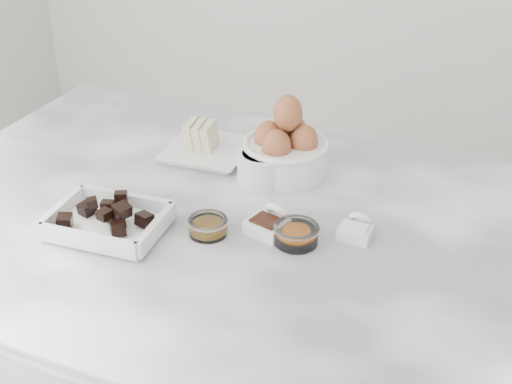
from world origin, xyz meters
TOP-DOWN VIEW (x-y plane):
  - marble_slab at (0.00, 0.00)m, footprint 1.20×0.80m
  - chocolate_dish at (-0.18, -0.12)m, footprint 0.20×0.16m
  - butter_plate at (-0.16, 0.19)m, footprint 0.17×0.17m
  - sugar_ramekin at (-0.01, 0.14)m, footprint 0.10×0.10m
  - egg_bowl at (0.01, 0.18)m, footprint 0.16×0.16m
  - honey_bowl at (-0.03, -0.06)m, footprint 0.07×0.07m
  - zest_bowl at (0.11, -0.03)m, footprint 0.07×0.07m
  - vanilla_spoon at (0.06, -0.01)m, footprint 0.07×0.09m
  - salt_spoon at (0.20, 0.03)m, footprint 0.05×0.06m

SIDE VIEW (x-z plane):
  - marble_slab at x=0.00m, z-range 0.90..0.94m
  - salt_spoon at x=0.20m, z-range 0.93..0.97m
  - honey_bowl at x=-0.03m, z-range 0.94..0.97m
  - vanilla_spoon at x=0.06m, z-range 0.93..0.98m
  - zest_bowl at x=0.11m, z-range 0.94..0.97m
  - butter_plate at x=-0.16m, z-range 0.93..0.99m
  - chocolate_dish at x=-0.18m, z-range 0.94..0.99m
  - sugar_ramekin at x=-0.01m, z-range 0.94..1.00m
  - egg_bowl at x=0.01m, z-range 0.91..1.07m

